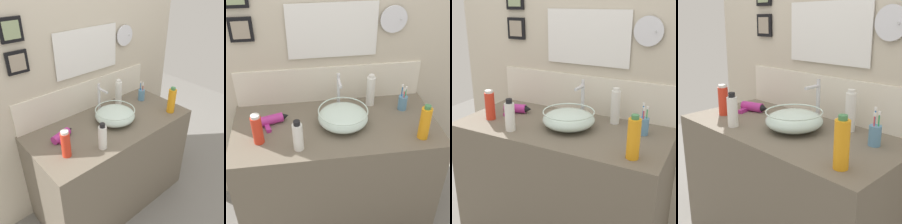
% 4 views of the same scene
% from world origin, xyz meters
% --- Properties ---
extents(vanity_counter, '(1.36, 0.65, 0.87)m').
position_xyz_m(vanity_counter, '(0.00, 0.00, 0.43)').
color(vanity_counter, '#6B6051').
rests_on(vanity_counter, ground).
extents(back_panel, '(2.13, 0.10, 2.54)m').
position_xyz_m(back_panel, '(-0.00, 0.35, 1.27)').
color(back_panel, beige).
rests_on(back_panel, ground).
extents(glass_bowl_sink, '(0.33, 0.33, 0.11)m').
position_xyz_m(glass_bowl_sink, '(0.05, -0.00, 0.93)').
color(glass_bowl_sink, silver).
rests_on(glass_bowl_sink, vanity_counter).
extents(faucet, '(0.02, 0.13, 0.27)m').
position_xyz_m(faucet, '(0.05, 0.19, 1.02)').
color(faucet, silver).
rests_on(faucet, vanity_counter).
extents(hair_drier, '(0.21, 0.17, 0.06)m').
position_xyz_m(hair_drier, '(-0.41, 0.07, 0.90)').
color(hair_drier, '#B22D8C').
rests_on(hair_drier, vanity_counter).
extents(toothbrush_cup, '(0.06, 0.06, 0.20)m').
position_xyz_m(toothbrush_cup, '(0.49, 0.12, 0.92)').
color(toothbrush_cup, '#598CB2').
rests_on(toothbrush_cup, vanity_counter).
extents(lotion_bottle, '(0.07, 0.07, 0.24)m').
position_xyz_m(lotion_bottle, '(0.52, -0.21, 0.98)').
color(lotion_bottle, orange).
rests_on(lotion_bottle, vanity_counter).
extents(soap_dispenser, '(0.06, 0.06, 0.24)m').
position_xyz_m(soap_dispenser, '(0.28, 0.21, 0.98)').
color(soap_dispenser, white).
rests_on(soap_dispenser, vanity_counter).
extents(spray_bottle, '(0.06, 0.06, 0.20)m').
position_xyz_m(spray_bottle, '(-0.49, -0.11, 0.97)').
color(spray_bottle, red).
rests_on(spray_bottle, vanity_counter).
extents(shampoo_bottle, '(0.06, 0.06, 0.20)m').
position_xyz_m(shampoo_bottle, '(-0.25, -0.21, 0.96)').
color(shampoo_bottle, white).
rests_on(shampoo_bottle, vanity_counter).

